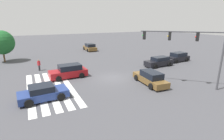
% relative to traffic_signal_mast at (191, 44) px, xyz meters
% --- Properties ---
extents(ground_plane, '(144.28, 144.28, 0.00)m').
position_rel_traffic_signal_mast_xyz_m(ground_plane, '(-5.90, -5.90, -4.50)').
color(ground_plane, '#47474C').
extents(crosswalk_markings, '(11.50, 4.40, 0.01)m').
position_rel_traffic_signal_mast_xyz_m(crosswalk_markings, '(-5.90, -13.12, -4.50)').
color(crosswalk_markings, silver).
rests_on(crosswalk_markings, ground_plane).
extents(traffic_signal_mast, '(5.78, 5.78, 5.96)m').
position_rel_traffic_signal_mast_xyz_m(traffic_signal_mast, '(0.00, 0.00, 0.00)').
color(traffic_signal_mast, '#47474C').
rests_on(traffic_signal_mast, ground_plane).
extents(car_0, '(5.00, 2.19, 1.48)m').
position_rel_traffic_signal_mast_xyz_m(car_0, '(-2.26, -2.99, -3.80)').
color(car_0, brown).
rests_on(car_0, ground_plane).
extents(car_1, '(2.41, 4.28, 1.35)m').
position_rel_traffic_signal_mast_xyz_m(car_1, '(-3.22, -14.00, -3.85)').
color(car_1, navy).
rests_on(car_1, ground_plane).
extents(car_2, '(4.72, 2.27, 1.62)m').
position_rel_traffic_signal_mast_xyz_m(car_2, '(-26.21, -1.69, -3.73)').
color(car_2, brown).
rests_on(car_2, ground_plane).
extents(car_3, '(2.11, 4.54, 1.45)m').
position_rel_traffic_signal_mast_xyz_m(car_3, '(-7.94, 3.09, -3.80)').
color(car_3, black).
rests_on(car_3, ground_plane).
extents(car_4, '(2.31, 4.52, 1.62)m').
position_rel_traffic_signal_mast_xyz_m(car_4, '(-8.49, -10.55, -3.72)').
color(car_4, maroon).
rests_on(car_4, ground_plane).
extents(car_5, '(2.30, 4.30, 1.52)m').
position_rel_traffic_signal_mast_xyz_m(car_5, '(-9.11, 8.19, -3.77)').
color(car_5, black).
rests_on(car_5, ground_plane).
extents(pedestrian, '(0.41, 0.41, 1.57)m').
position_rel_traffic_signal_mast_xyz_m(pedestrian, '(-13.38, -13.58, -3.63)').
color(pedestrian, '#38383D').
rests_on(pedestrian, ground_plane).
extents(tree_corner_a, '(3.95, 3.95, 5.25)m').
position_rel_traffic_signal_mast_xyz_m(tree_corner_a, '(-21.57, -18.44, -1.22)').
color(tree_corner_a, brown).
rests_on(tree_corner_a, ground_plane).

